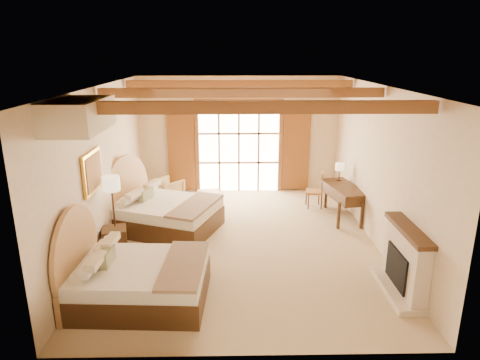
{
  "coord_description": "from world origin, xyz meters",
  "views": [
    {
      "loc": [
        -0.19,
        -8.2,
        3.84
      ],
      "look_at": [
        -0.03,
        0.2,
        1.29
      ],
      "focal_mm": 32.0,
      "sensor_mm": 36.0,
      "label": 1
    }
  ],
  "objects_px": {
    "bed_near": "(130,277)",
    "bed_far": "(159,211)",
    "desk": "(343,201)",
    "armchair": "(167,190)",
    "nightstand": "(115,241)"
  },
  "relations": [
    {
      "from": "armchair",
      "to": "desk",
      "type": "relative_size",
      "value": 0.45
    },
    {
      "from": "bed_far",
      "to": "nightstand",
      "type": "height_order",
      "value": "bed_far"
    },
    {
      "from": "nightstand",
      "to": "desk",
      "type": "relative_size",
      "value": 0.35
    },
    {
      "from": "desk",
      "to": "nightstand",
      "type": "bearing_deg",
      "value": -170.92
    },
    {
      "from": "bed_far",
      "to": "armchair",
      "type": "relative_size",
      "value": 3.85
    },
    {
      "from": "armchair",
      "to": "desk",
      "type": "distance_m",
      "value": 4.5
    },
    {
      "from": "bed_far",
      "to": "desk",
      "type": "bearing_deg",
      "value": 29.45
    },
    {
      "from": "armchair",
      "to": "nightstand",
      "type": "bearing_deg",
      "value": 120.92
    },
    {
      "from": "bed_far",
      "to": "armchair",
      "type": "xyz_separation_m",
      "value": [
        -0.09,
        1.82,
        -0.11
      ]
    },
    {
      "from": "bed_near",
      "to": "nightstand",
      "type": "bearing_deg",
      "value": 115.19
    },
    {
      "from": "armchair",
      "to": "desk",
      "type": "xyz_separation_m",
      "value": [
        4.34,
        -1.18,
        0.1
      ]
    },
    {
      "from": "bed_near",
      "to": "bed_far",
      "type": "bearing_deg",
      "value": 92.79
    },
    {
      "from": "bed_far",
      "to": "armchair",
      "type": "height_order",
      "value": "bed_far"
    },
    {
      "from": "bed_far",
      "to": "desk",
      "type": "relative_size",
      "value": 1.73
    },
    {
      "from": "nightstand",
      "to": "armchair",
      "type": "relative_size",
      "value": 0.78
    }
  ]
}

